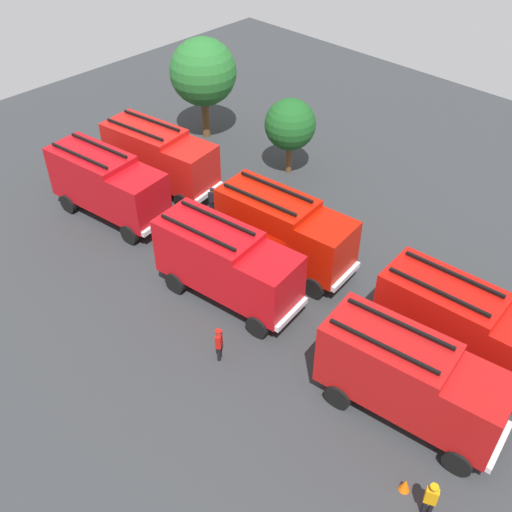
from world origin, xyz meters
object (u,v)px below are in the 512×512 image
object	(u,v)px
fire_truck_0	(107,183)
fire_truck_1	(227,262)
traffic_cone_0	(201,231)
firefighter_2	(212,200)
firefighter_3	(193,164)
traffic_cone_2	(158,242)
traffic_cone_1	(405,485)
tree_0	(203,72)
fire_truck_4	(284,228)
tree_1	(290,125)
firefighter_1	(430,499)
fire_truck_2	(411,377)
firefighter_0	(219,343)
fire_truck_3	(160,156)
fire_truck_5	(462,324)

from	to	relation	value
fire_truck_0	fire_truck_1	size ratio (longest dim) A/B	1.00
fire_truck_0	traffic_cone_0	size ratio (longest dim) A/B	12.31
firefighter_2	firefighter_3	bearing A→B (deg)	167.66
traffic_cone_2	traffic_cone_1	bearing A→B (deg)	-8.85
fire_truck_1	firefighter_3	xyz separation A→B (m)	(-9.39, 6.06, -1.23)
fire_truck_1	firefighter_2	size ratio (longest dim) A/B	4.66
firefighter_3	tree_0	size ratio (longest dim) A/B	0.25
fire_truck_0	tree_0	distance (m)	10.86
fire_truck_4	tree_1	size ratio (longest dim) A/B	1.55
firefighter_1	traffic_cone_2	xyz separation A→B (m)	(-18.12, 2.92, -0.68)
fire_truck_1	firefighter_3	distance (m)	11.24
firefighter_3	traffic_cone_1	world-z (taller)	firefighter_3
fire_truck_4	traffic_cone_0	distance (m)	5.23
traffic_cone_2	firefighter_3	bearing A→B (deg)	123.37
firefighter_2	traffic_cone_1	bearing A→B (deg)	-8.11
fire_truck_2	firefighter_2	xyz separation A→B (m)	(-15.46, 4.13, -1.27)
firefighter_2	traffic_cone_1	world-z (taller)	firefighter_2
traffic_cone_0	firefighter_0	bearing A→B (deg)	-36.85
fire_truck_0	firefighter_2	size ratio (longest dim) A/B	4.66
fire_truck_0	firefighter_0	bearing A→B (deg)	-22.02
firefighter_3	tree_0	distance (m)	6.48
firefighter_1	firefighter_2	distance (m)	19.67
fire_truck_1	firefighter_1	xyz separation A→B (m)	(12.67, -2.83, -1.16)
traffic_cone_1	fire_truck_3	bearing A→B (deg)	163.00
firefighter_0	traffic_cone_0	xyz separation A→B (m)	(-7.04, 5.28, -0.65)
fire_truck_4	traffic_cone_2	distance (m)	6.98
fire_truck_1	fire_truck_2	world-z (taller)	same
firefighter_3	traffic_cone_2	size ratio (longest dim) A/B	2.64
traffic_cone_1	fire_truck_5	bearing A→B (deg)	106.19
tree_0	traffic_cone_2	world-z (taller)	tree_0
tree_0	firefighter_3	bearing A→B (deg)	-50.93
firefighter_0	tree_1	xyz separation A→B (m)	(-8.12, 13.58, 2.28)
fire_truck_5	firefighter_0	world-z (taller)	fire_truck_5
fire_truck_5	firefighter_1	distance (m)	7.49
firefighter_1	tree_0	world-z (taller)	tree_0
fire_truck_3	traffic_cone_2	bearing A→B (deg)	-50.36
firefighter_0	fire_truck_1	bearing A→B (deg)	95.70
fire_truck_3	firefighter_0	bearing A→B (deg)	-37.97
fire_truck_4	traffic_cone_1	bearing A→B (deg)	-35.43
fire_truck_5	firefighter_2	size ratio (longest dim) A/B	4.59
fire_truck_1	traffic_cone_2	world-z (taller)	fire_truck_1
fire_truck_0	firefighter_2	distance (m)	5.83
firefighter_3	traffic_cone_2	world-z (taller)	firefighter_3
firefighter_0	tree_1	bearing A→B (deg)	85.73
tree_0	traffic_cone_2	xyz separation A→B (m)	(7.32, -10.15, -4.23)
fire_truck_0	fire_truck_2	bearing A→B (deg)	-7.76
fire_truck_2	fire_truck_5	xyz separation A→B (m)	(-0.03, 3.82, 0.00)
fire_truck_4	traffic_cone_1	size ratio (longest dim) A/B	12.83
fire_truck_0	traffic_cone_1	world-z (taller)	fire_truck_0
fire_truck_0	firefighter_0	distance (m)	12.57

